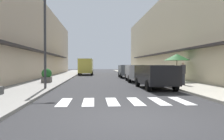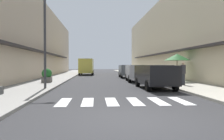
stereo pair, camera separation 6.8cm
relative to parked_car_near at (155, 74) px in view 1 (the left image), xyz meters
The scene contains 14 objects.
ground_plane 12.14m from the parked_car_near, 102.28° to the left, with size 110.70×110.70×0.00m, color #2B2B2D.
sidewalk_left 14.19m from the parked_car_near, 123.35° to the left, with size 3.18×70.45×0.12m, color gray.
sidewalk_right 12.15m from the parked_car_near, 77.43° to the left, with size 3.18×70.45×0.12m, color #ADA899.
building_row_left 18.18m from the parked_car_near, 131.65° to the left, with size 5.50×47.29×8.60m.
building_row_right 15.42m from the parked_car_near, 63.26° to the left, with size 5.50×47.29×9.47m.
crosswalk 5.69m from the parked_car_near, 117.27° to the right, with size 5.20×2.20×0.01m.
parked_car_near is the anchor object (origin of this frame).
parked_car_mid 6.32m from the parked_car_near, 90.00° to the left, with size 1.95×3.99×1.47m.
parked_car_far 12.65m from the parked_car_near, 90.00° to the left, with size 1.88×4.02×1.47m.
delivery_van 21.60m from the parked_car_near, 103.38° to the left, with size 2.13×5.45×2.37m.
street_lamp 6.98m from the parked_car_near, behind, with size 1.19×0.28×5.67m.
cafe_umbrella 5.84m from the parked_car_near, 57.32° to the left, with size 2.15×2.15×2.29m.
planter_midblock 8.59m from the parked_car_near, 150.29° to the left, with size 0.78×0.78×1.08m.
pedestrian_walking_near 2.53m from the parked_car_near, 27.84° to the left, with size 0.34×0.34×1.57m.
Camera 1 is at (-1.19, -6.22, 1.49)m, focal length 38.19 mm.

